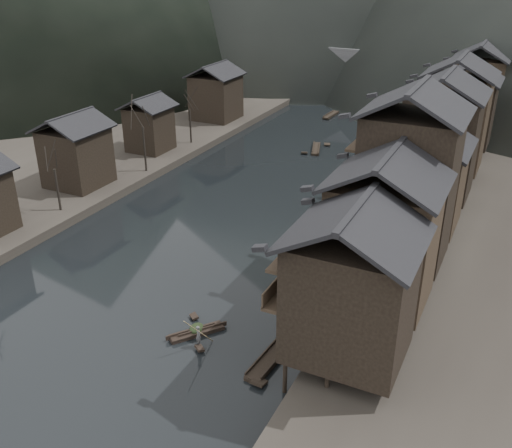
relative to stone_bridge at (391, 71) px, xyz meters
The scene contains 12 objects.
water 72.18m from the stone_bridge, 90.00° to the right, with size 300.00×300.00×0.00m, color black.
left_bank 47.64m from the stone_bridge, 137.56° to the right, with size 40.00×200.00×1.20m, color #2D2823.
stilt_houses 55.68m from the stone_bridge, 71.87° to the right, with size 9.00×67.60×16.85m.
left_houses 55.79m from the stone_bridge, 111.56° to the right, with size 8.10×53.20×8.73m.
bare_trees 64.59m from the stone_bridge, 105.26° to the right, with size 3.98×41.57×7.95m.
moored_sampans 56.08m from the stone_bridge, 77.66° to the right, with size 3.32×57.75×0.47m.
midriver_boats 18.51m from the stone_bridge, 91.47° to the right, with size 15.59×43.64×0.45m.
stone_bridge is the anchor object (origin of this frame).
hero_sampan 80.03m from the stone_bridge, 85.69° to the right, with size 3.31×4.01×0.43m.
cargo_heap 79.83m from the stone_bridge, 85.77° to the right, with size 0.98×1.29×0.59m, color black.
boatman 81.28m from the stone_bridge, 85.09° to the right, with size 0.58×0.38×1.60m, color #4B4B4E.
bamboo_pole 81.22m from the stone_bridge, 84.95° to the right, with size 0.06×0.06×4.55m, color #8C7A51.
Camera 1 is at (24.89, -36.45, 25.34)m, focal length 40.00 mm.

